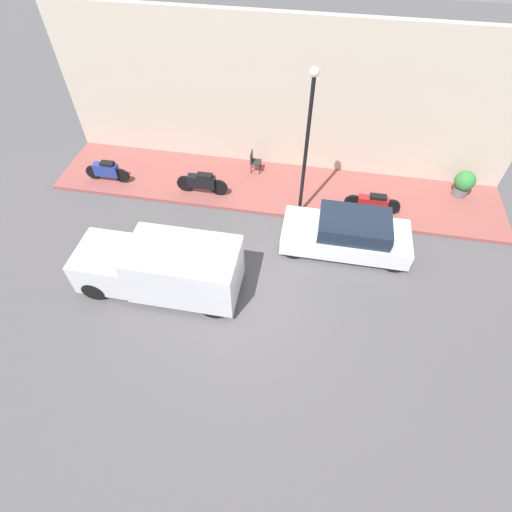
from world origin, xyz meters
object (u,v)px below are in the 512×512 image
Objects in this scene: parked_car at (348,234)px; potted_plant at (464,183)px; motorcycle_red at (373,202)px; delivery_van at (161,267)px; motorcycle_blue at (107,171)px; cafe_chair at (254,160)px; streetlamp at (307,137)px; motorcycle_black at (202,183)px.

parked_car is 4.09× the size of potted_plant.
potted_plant is at bearing -64.92° from motorcycle_red.
motorcycle_red is at bearing -25.02° from parked_car.
delivery_van is 2.46× the size of motorcycle_red.
motorcycle_blue is 2.02× the size of cafe_chair.
motorcycle_blue is 0.89× the size of motorcycle_red.
streetlamp is at bearing -94.04° from motorcycle_blue.
motorcycle_black is 2.24× the size of cafe_chair.
potted_plant is (6.12, -9.71, -0.25)m from delivery_van.
motorcycle_red is 6.36m from motorcycle_black.
streetlamp reaches higher than delivery_van.
motorcycle_blue is at bearing 88.95° from motorcycle_black.
delivery_van is 5.59× the size of cafe_chair.
motorcycle_red is (0.01, -10.23, -0.04)m from motorcycle_blue.
potted_plant is at bearing -83.40° from motorcycle_blue.
parked_car is at bearing -127.34° from streetlamp.
motorcycle_red is at bearing 115.08° from potted_plant.
motorcycle_blue is 5.80m from cafe_chair.
streetlamp is at bearing -136.19° from cafe_chair.
delivery_van is at bearing 122.25° from potted_plant.
potted_plant reaches higher than motorcycle_blue.
parked_car is at bearing -132.49° from cafe_chair.
delivery_van is at bearing 116.19° from parked_car.
parked_car is 2.05m from motorcycle_red.
streetlamp is 6.81m from potted_plant.
motorcycle_red is at bearing -109.19° from cafe_chair.
parked_car is 5.77m from motorcycle_black.
potted_plant is (2.11, -5.93, -2.59)m from streetlamp.
parked_car is 4.77× the size of cafe_chair.
streetlamp is at bearing -97.09° from motorcycle_black.
parked_car is 2.13× the size of motorcycle_black.
delivery_van is at bearing 179.94° from motorcycle_black.
delivery_van reaches higher than motorcycle_blue.
motorcycle_blue is 0.90× the size of motorcycle_black.
potted_plant is (1.57, -13.57, 0.10)m from motorcycle_blue.
motorcycle_blue reaches higher than motorcycle_red.
cafe_chair is (3.48, 3.80, -0.01)m from parked_car.
motorcycle_red is (1.86, -0.87, -0.09)m from parked_car.
parked_car is at bearing -101.19° from motorcycle_blue.
motorcycle_blue is (1.85, 9.36, -0.05)m from parked_car.
motorcycle_red is 1.01× the size of motorcycle_black.
motorcycle_blue is 1.74× the size of potted_plant.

